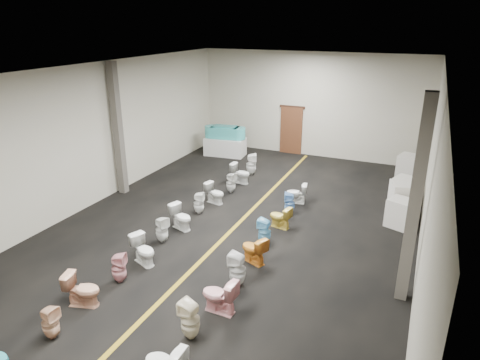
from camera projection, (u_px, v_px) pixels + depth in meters
The scene contains 35 objects.
floor at pixel (234, 228), 12.53m from camera, with size 16.00×16.00×0.00m, color black.
ceiling at pixel (233, 71), 10.94m from camera, with size 16.00×16.00×0.00m, color black.
wall_back at pixel (310, 105), 18.58m from camera, with size 10.00×10.00×0.00m, color #BAB59F.
wall_left at pixel (91, 136), 13.64m from camera, with size 16.00×16.00×0.00m, color #BAB59F.
wall_right at pixel (430, 181), 9.83m from camera, with size 16.00×16.00×0.00m, color #BAB59F.
aisle_stripe at pixel (234, 228), 12.52m from camera, with size 0.12×15.60×0.01m, color #9C7A16.
back_door at pixel (291, 130), 19.25m from camera, with size 1.00×0.10×2.10m, color #562D19.
door_frame at pixel (292, 107), 18.89m from camera, with size 1.15×0.08×0.10m, color #331C11.
column_left at pixel (118, 130), 14.40m from camera, with size 0.25×0.25×4.50m, color #59544C.
column_right at pixel (415, 203), 8.65m from camera, with size 0.25×0.25×4.50m, color #59544C.
display_table at pixel (225, 147), 19.17m from camera, with size 1.76×0.88×0.78m, color white.
bathtub at pixel (225, 132), 18.93m from camera, with size 1.85×0.82×0.55m.
appliance_crate_a at pixel (400, 213), 12.52m from camera, with size 0.66×0.66×0.84m, color silver.
appliance_crate_b at pixel (403, 199), 13.24m from camera, with size 0.76×0.76×1.04m, color silver.
appliance_crate_c at pixel (405, 189), 14.33m from camera, with size 0.71×0.71×0.80m, color silver.
appliance_crate_d at pixel (409, 170), 15.71m from camera, with size 0.77×0.77×1.10m, color silver.
toilet_left_1 at pixel (50, 322), 8.10m from camera, with size 0.32×0.32×0.70m, color #E3B18E.
toilet_left_2 at pixel (83, 290), 9.04m from camera, with size 0.42×0.74×0.76m, color tan.
toilet_left_3 at pixel (119, 268), 9.84m from camera, with size 0.33×0.34×0.74m, color #D48E94.
toilet_left_4 at pixel (144, 250), 10.60m from camera, with size 0.42×0.73×0.74m, color white.
toilet_left_5 at pixel (162, 230), 11.63m from camera, with size 0.34×0.34×0.74m, color white.
toilet_left_6 at pixel (181, 217), 12.39m from camera, with size 0.41×0.72×0.73m, color white.
toilet_left_7 at pixel (199, 203), 13.36m from camera, with size 0.32×0.33×0.71m, color white.
toilet_left_8 at pixel (215, 193), 14.15m from camera, with size 0.39×0.68×0.69m, color white.
toilet_left_9 at pixel (231, 183), 15.00m from camera, with size 0.33×0.33×0.73m, color silver.
toilet_left_10 at pixel (240, 173), 15.89m from camera, with size 0.42×0.73×0.75m, color silver.
toilet_left_11 at pixel (251, 164), 16.73m from camera, with size 0.38×0.39×0.85m, color white.
toilet_right_2 at pixel (190, 320), 8.08m from camera, with size 0.37×0.37×0.81m, color #F1E5C5.
toilet_right_3 at pixel (219, 296), 8.82m from camera, with size 0.44×0.76×0.78m, color #F1A6AA.
toilet_right_4 at pixel (238, 269), 9.71m from camera, with size 0.37×0.38×0.82m, color silver.
toilet_right_5 at pixel (254, 249), 10.65m from camera, with size 0.41×0.71×0.73m, color orange.
toilet_right_6 at pixel (265, 232), 11.53m from camera, with size 0.33×0.34×0.74m, color #7ACBF3.
toilet_right_7 at pixel (280, 217), 12.46m from camera, with size 0.37×0.65×0.67m, color #E4C64C.
toilet_right_8 at pixel (290, 203), 13.33m from camera, with size 0.32×0.33×0.72m, color #76AEEB.
toilet_right_9 at pixel (296, 193), 14.15m from camera, with size 0.38×0.67×0.68m, color white.
Camera 1 is at (4.73, -10.18, 5.73)m, focal length 32.00 mm.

